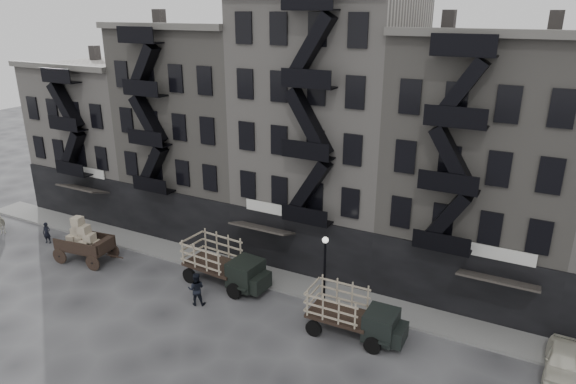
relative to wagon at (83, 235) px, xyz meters
The scene contains 13 objects.
ground 13.77m from the wagon, ahead, with size 140.00×140.00×0.00m, color #38383A.
sidewalk 14.26m from the wagon, 15.31° to the left, with size 55.00×2.50×0.15m, color slate.
building_west 12.40m from the wagon, 122.91° to the left, with size 10.00×11.35×13.20m.
building_midwest 11.89m from the wagon, 69.60° to the left, with size 10.00×11.35×16.20m.
building_center 18.07m from the wagon, 35.71° to the left, with size 10.00×11.35×18.20m.
building_mideast 26.22m from the wagon, 22.53° to the left, with size 10.00×11.35×16.20m.
lamp_post 16.87m from the wagon, ahead, with size 0.36×0.36×4.28m.
wagon is the anchor object (origin of this frame).
stake_truck_west 10.39m from the wagon, ahead, with size 5.77×2.70×2.82m.
stake_truck_east 19.24m from the wagon, ahead, with size 5.18×2.21×2.58m.
car_east 29.16m from the wagon, ahead, with size 1.51×3.76×1.28m, color silver.
pedestrian_west 4.79m from the wagon, behind, with size 0.58×0.38×1.59m, color black.
pedestrian_mid 10.21m from the wagon, ahead, with size 0.98×0.76×2.01m, color black.
Camera 1 is at (13.31, -21.32, 16.34)m, focal length 32.00 mm.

